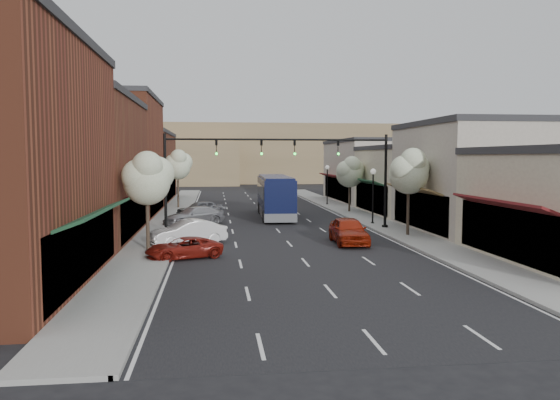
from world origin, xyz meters
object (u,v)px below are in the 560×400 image
object	(u,v)px
signal_mast_left	(199,167)
parked_car_a	(184,248)
tree_left_far	(178,164)
lamp_post_far	(327,178)
signal_mast_right	(354,167)
red_hatchback	(349,231)
parked_car_c	(194,216)
parked_car_d	(200,209)
coach_bus	(275,196)
lamp_post_near	(373,187)
tree_right_far	(350,171)
tree_right_near	(410,171)
tree_left_near	(148,177)
parked_car_b	(188,232)

from	to	relation	value
signal_mast_left	parked_car_a	bearing A→B (deg)	-93.27
tree_left_far	lamp_post_far	distance (m)	16.26
signal_mast_right	red_hatchback	bearing A→B (deg)	-107.24
parked_car_c	parked_car_d	bearing A→B (deg)	147.11
coach_bus	lamp_post_near	bearing A→B (deg)	-41.98
lamp_post_far	red_hatchback	bearing A→B (deg)	-98.96
tree_right_far	red_hatchback	bearing A→B (deg)	-104.40
lamp_post_far	parked_car_d	xyz separation A→B (m)	(-13.67, -9.85, -2.29)
parked_car_c	parked_car_d	xyz separation A→B (m)	(0.33, 6.10, -0.01)
lamp_post_far	coach_bus	size ratio (longest dim) A/B	0.37
tree_right_near	coach_bus	xyz separation A→B (m)	(-7.55, 13.28, -2.55)
tree_right_far	coach_bus	xyz separation A→B (m)	(-7.55, -2.72, -2.09)
tree_left_far	coach_bus	distance (m)	12.85
tree_left_near	lamp_post_near	distance (m)	19.25
red_hatchback	tree_left_near	bearing A→B (deg)	-169.93
tree_right_near	parked_car_a	distance (m)	16.24
tree_left_far	parked_car_b	xyz separation A→B (m)	(2.05, -23.59, -3.84)
lamp_post_far	coach_bus	world-z (taller)	lamp_post_far
lamp_post_near	parked_car_c	size ratio (longest dim) A/B	0.89
red_hatchback	parked_car_d	world-z (taller)	red_hatchback
lamp_post_far	parked_car_c	xyz separation A→B (m)	(-14.00, -15.95, -2.28)
tree_left_near	lamp_post_far	bearing A→B (deg)	60.22
lamp_post_near	parked_car_a	size ratio (longest dim) A/B	1.10
tree_right_far	parked_car_c	world-z (taller)	tree_right_far
tree_right_near	tree_left_far	distance (m)	27.56
coach_bus	parked_car_a	distance (m)	20.64
parked_car_d	tree_left_near	bearing A→B (deg)	-34.98
lamp_post_near	parked_car_d	distance (m)	15.83
lamp_post_near	parked_car_b	xyz separation A→B (m)	(-14.00, -8.15, -2.24)
red_hatchback	lamp_post_near	bearing A→B (deg)	67.02
tree_left_near	tree_left_far	world-z (taller)	tree_left_far
red_hatchback	tree_left_far	bearing A→B (deg)	118.14
parked_car_c	signal_mast_left	bearing A→B (deg)	-21.63
parked_car_b	lamp_post_near	bearing A→B (deg)	97.30
tree_right_far	coach_bus	size ratio (longest dim) A/B	0.45
red_hatchback	parked_car_a	size ratio (longest dim) A/B	1.20
signal_mast_right	tree_left_near	size ratio (longest dim) A/B	1.44
lamp_post_near	red_hatchback	xyz separation A→B (m)	(-4.16, -8.89, -2.18)
lamp_post_near	parked_car_a	xyz separation A→B (m)	(-14.00, -12.65, -2.45)
coach_bus	parked_car_d	size ratio (longest dim) A/B	2.85
signal_mast_left	tree_right_near	world-z (taller)	signal_mast_left
parked_car_a	parked_car_c	world-z (taller)	parked_car_c
tree_left_far	parked_car_c	distance (m)	14.57
tree_left_far	parked_car_c	size ratio (longest dim) A/B	1.23
parked_car_a	parked_car_b	distance (m)	4.50
tree_right_near	signal_mast_right	bearing A→B (deg)	123.91
tree_left_near	coach_bus	xyz separation A→B (m)	(9.05, 17.28, -2.32)
tree_right_far	parked_car_a	distance (m)	26.67
red_hatchback	parked_car_a	world-z (taller)	red_hatchback
lamp_post_far	parked_car_d	size ratio (longest dim) A/B	1.05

